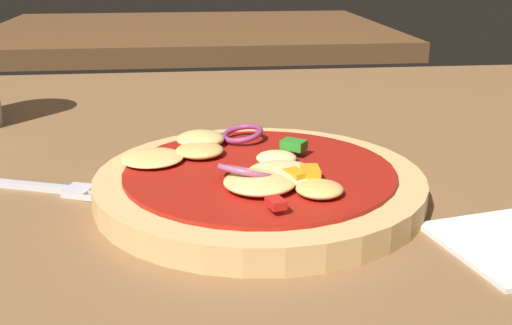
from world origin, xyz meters
TOP-DOWN VIEW (x-y plane):
  - dining_table at (0.00, 0.00)m, footprint 1.46×0.95m
  - pizza at (0.05, -0.00)m, footprint 0.23×0.23m
  - fork at (-0.12, 0.03)m, footprint 0.18×0.08m
  - background_table at (0.01, 1.04)m, footprint 0.89×0.64m

SIDE VIEW (x-z plane):
  - dining_table at x=0.00m, z-range 0.00..0.04m
  - background_table at x=0.01m, z-range 0.00..0.04m
  - fork at x=-0.12m, z-range 0.04..0.04m
  - pizza at x=0.05m, z-range 0.03..0.07m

